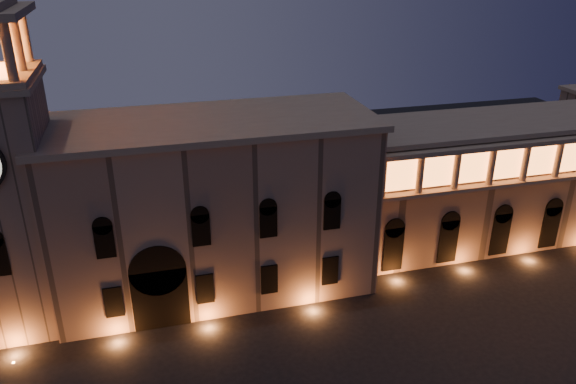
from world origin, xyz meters
name	(u,v)px	position (x,y,z in m)	size (l,w,h in m)	color
government_building	(214,207)	(-2.08, 21.93, 8.77)	(30.80, 12.80, 17.60)	#8E725C
colonnade_wing	(505,178)	(32.00, 23.92, 7.33)	(40.60, 11.50, 14.50)	#886C57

